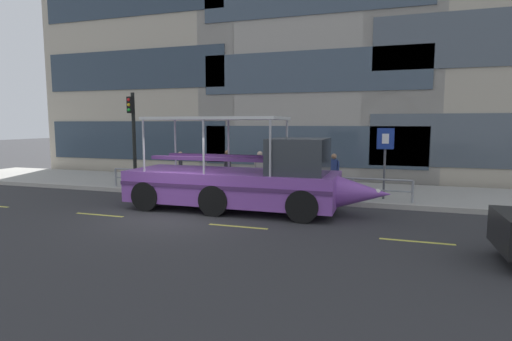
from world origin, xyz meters
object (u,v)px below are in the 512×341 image
duck_tour_boat (246,180)px  pedestrian_mid_left (260,167)px  parking_sign (385,151)px  pedestrian_near_stern (181,165)px  pedestrian_near_bow (334,169)px  pedestrian_mid_right (227,165)px  traffic_light_pole (133,129)px

duck_tour_boat → pedestrian_mid_left: bearing=99.3°
parking_sign → pedestrian_near_stern: (-8.70, 0.61, -0.85)m
pedestrian_near_bow → pedestrian_mid_right: bearing=-179.3°
pedestrian_mid_right → traffic_light_pole: bearing=-169.3°
pedestrian_mid_right → pedestrian_near_stern: 2.16m
traffic_light_pole → pedestrian_near_bow: bearing=5.5°
parking_sign → pedestrian_mid_left: parking_sign is taller
pedestrian_near_bow → pedestrian_mid_left: pedestrian_mid_left is taller
duck_tour_boat → pedestrian_mid_right: bearing=121.0°
traffic_light_pole → pedestrian_mid_left: size_ratio=2.54×
traffic_light_pole → parking_sign: traffic_light_pole is taller
duck_tour_boat → pedestrian_mid_right: (-2.13, 3.54, 0.11)m
traffic_light_pole → pedestrian_mid_left: bearing=4.3°
duck_tour_boat → pedestrian_mid_left: (-0.52, 3.17, 0.11)m
traffic_light_pole → pedestrian_near_stern: bearing=13.1°
pedestrian_near_bow → pedestrian_near_stern: pedestrian_near_bow is taller
duck_tour_boat → pedestrian_mid_left: duck_tour_boat is taller
traffic_light_pole → parking_sign: 10.82m
pedestrian_mid_left → pedestrian_near_stern: pedestrian_mid_left is taller
pedestrian_near_bow → pedestrian_near_stern: 6.75m
parking_sign → duck_tour_boat: size_ratio=0.29×
traffic_light_pole → parking_sign: bearing=-0.7°
duck_tour_boat → pedestrian_near_bow: duck_tour_boat is taller
traffic_light_pole → pedestrian_near_bow: (8.83, 0.86, -1.56)m
pedestrian_mid_right → pedestrian_near_stern: bearing=-171.6°
duck_tour_boat → pedestrian_near_bow: (2.48, 3.60, 0.07)m
pedestrian_mid_left → pedestrian_mid_right: pedestrian_mid_left is taller
pedestrian_near_bow → pedestrian_near_stern: bearing=-176.8°
pedestrian_mid_left → traffic_light_pole: bearing=-175.7°
pedestrian_near_bow → duck_tour_boat: bearing=-124.6°
pedestrian_near_bow → pedestrian_near_stern: size_ratio=1.03×
parking_sign → duck_tour_boat: duck_tour_boat is taller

